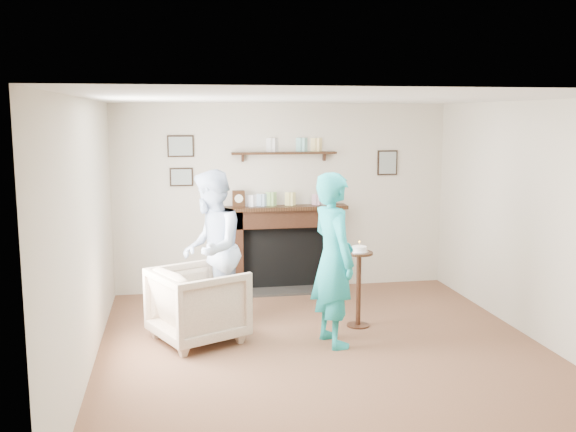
% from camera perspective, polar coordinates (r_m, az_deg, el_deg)
% --- Properties ---
extents(ground, '(5.00, 5.00, 0.00)m').
position_cam_1_polar(ground, '(6.55, 3.40, -12.02)').
color(ground, brown).
rests_on(ground, ground).
extents(room_shell, '(4.54, 5.02, 2.52)m').
position_cam_1_polar(room_shell, '(6.84, 2.16, 2.89)').
color(room_shell, beige).
rests_on(room_shell, ground).
extents(armchair, '(1.14, 1.13, 0.78)m').
position_cam_1_polar(armchair, '(6.94, -7.92, -10.87)').
color(armchair, tan).
rests_on(armchair, ground).
extents(man, '(0.79, 0.95, 1.76)m').
position_cam_1_polar(man, '(7.39, -6.72, -9.61)').
color(man, silver).
rests_on(man, ground).
extents(woman, '(0.56, 0.73, 1.78)m').
position_cam_1_polar(woman, '(6.81, 3.97, -11.21)').
color(woman, teal).
rests_on(woman, ground).
extents(pedestal_table, '(0.30, 0.30, 0.98)m').
position_cam_1_polar(pedestal_table, '(7.19, 6.31, -5.15)').
color(pedestal_table, black).
rests_on(pedestal_table, ground).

